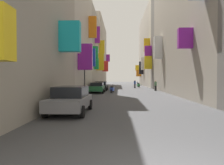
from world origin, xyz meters
TOP-DOWN VIEW (x-y plane):
  - ground_plane at (0.00, 30.00)m, footprint 140.00×140.00m
  - building_left_mid_a at (-7.98, 16.64)m, footprint 7.38×3.95m
  - building_left_mid_b at (-7.99, 22.43)m, footprint 7.28×7.64m
  - building_left_mid_c at (-7.99, 32.91)m, footprint 7.30×13.30m
  - building_left_far at (-7.99, 49.78)m, footprint 7.35×20.44m
  - building_right_mid_a at (7.99, 21.18)m, footprint 7.17×23.42m
  - building_right_mid_b at (7.97, 34.66)m, footprint 7.36×3.52m
  - building_right_mid_c at (7.98, 38.01)m, footprint 7.19×3.21m
  - building_right_far at (7.99, 49.81)m, footprint 7.33×20.39m
  - parked_car_green at (-3.95, 23.43)m, footprint 1.91×4.23m
  - parked_car_grey at (-3.75, 7.76)m, footprint 2.01×4.18m
  - parked_car_black at (-3.88, 28.60)m, footprint 2.00×4.46m
  - scooter_blue at (-1.99, 23.62)m, footprint 0.60×1.89m
  - scooter_white at (3.14, 44.05)m, footprint 0.54×1.99m
  - scooter_green at (2.96, 39.56)m, footprint 0.52×1.90m
  - pedestrian_crossing at (1.93, 36.14)m, footprint 0.53×0.53m
  - pedestrian_near_left at (4.38, 27.64)m, footprint 0.47×0.47m
  - traffic_light_near_corner at (-4.61, 17.53)m, footprint 0.26×0.34m

SIDE VIEW (x-z plane):
  - ground_plane at x=0.00m, z-range 0.00..0.00m
  - scooter_green at x=2.96m, z-range -0.10..1.03m
  - scooter_blue at x=-1.99m, z-range -0.10..1.03m
  - scooter_white at x=3.14m, z-range -0.10..1.03m
  - parked_car_green at x=-3.95m, z-range 0.05..1.39m
  - parked_car_black at x=-3.88m, z-range 0.04..1.43m
  - parked_car_grey at x=-3.75m, z-range 0.03..1.50m
  - pedestrian_crossing at x=1.93m, z-range -0.01..1.56m
  - pedestrian_near_left at x=4.38m, z-range -0.01..1.58m
  - traffic_light_near_corner at x=-4.61m, z-range 0.74..4.70m
  - building_left_mid_c at x=-7.99m, z-range 0.00..13.09m
  - building_left_mid_a at x=-7.98m, z-range -0.02..15.61m
  - building_left_far at x=-7.99m, z-range 0.00..15.85m
  - building_right_far at x=7.99m, z-range -0.01..17.71m
  - building_right_mid_c at x=7.98m, z-range -0.01..19.77m
  - building_left_mid_b at x=-7.99m, z-range -0.01..19.91m
  - building_right_mid_a at x=7.99m, z-range -0.01..20.23m
  - building_right_mid_b at x=7.97m, z-range -0.04..21.44m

